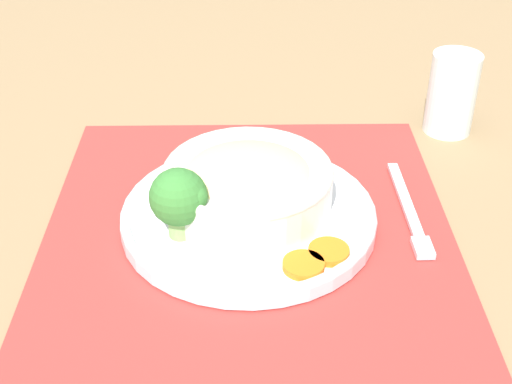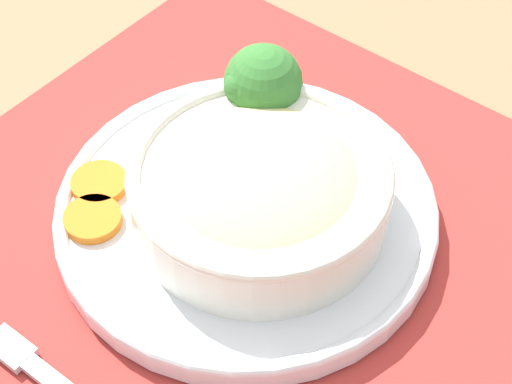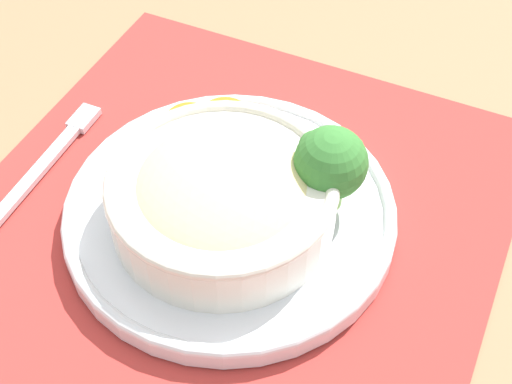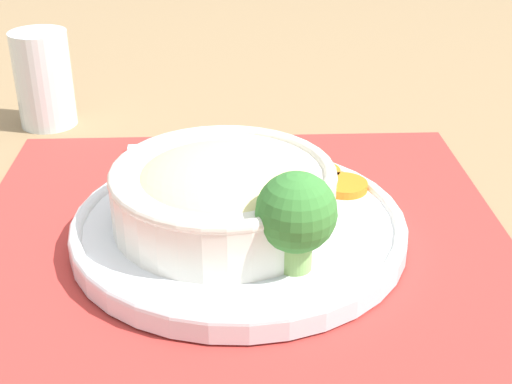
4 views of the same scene
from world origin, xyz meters
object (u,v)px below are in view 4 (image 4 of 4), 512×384
(bowl, at_px, (223,191))
(fork, at_px, (231,147))
(broccoli_floret, at_px, (297,214))
(water_glass, at_px, (44,84))

(bowl, relative_size, fork, 1.02)
(bowl, distance_m, broccoli_floret, 0.09)
(bowl, bearing_deg, broccoli_floret, 36.00)
(water_glass, distance_m, fork, 0.24)
(broccoli_floret, bearing_deg, bowl, -144.00)
(broccoli_floret, height_order, fork, broccoli_floret)
(water_glass, xyz_separation_m, fork, (0.10, 0.21, -0.04))
(broccoli_floret, distance_m, fork, 0.26)
(broccoli_floret, relative_size, fork, 0.43)
(fork, bearing_deg, broccoli_floret, 9.10)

